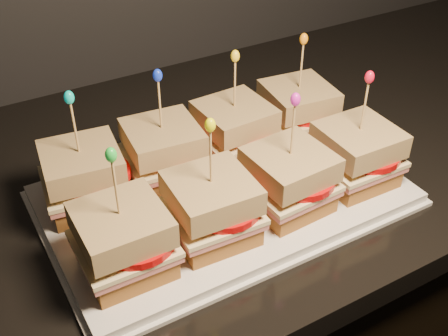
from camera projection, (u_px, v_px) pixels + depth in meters
granite_slab at (183, 176)px, 0.84m from camera, size 2.53×0.65×0.04m
platter at (224, 195)px, 0.76m from camera, size 0.46×0.29×0.02m
platter_rim at (224, 199)px, 0.76m from camera, size 0.48×0.30×0.01m
sandwich_0_bread_bot at (87, 195)px, 0.73m from camera, size 0.10×0.10×0.03m
sandwich_0_ham at (85, 184)px, 0.72m from camera, size 0.11×0.11×0.01m
sandwich_0_cheese at (84, 180)px, 0.71m from camera, size 0.12×0.11×0.01m
sandwich_0_tomato at (94, 175)px, 0.71m from camera, size 0.09×0.09×0.01m
sandwich_0_bread_top at (81, 162)px, 0.69m from camera, size 0.11×0.11×0.03m
sandwich_0_pick at (75, 131)px, 0.67m from camera, size 0.00×0.00×0.09m
sandwich_0_frill at (69, 97)px, 0.64m from camera, size 0.01×0.01×0.02m
sandwich_1_bread_bot at (165, 169)px, 0.77m from camera, size 0.10×0.10×0.03m
sandwich_1_ham at (164, 159)px, 0.76m from camera, size 0.11×0.11×0.01m
sandwich_1_cheese at (164, 155)px, 0.76m from camera, size 0.11×0.11×0.01m
sandwich_1_tomato at (173, 150)px, 0.75m from camera, size 0.09×0.09×0.01m
sandwich_1_bread_top at (162, 138)px, 0.74m from camera, size 0.10×0.10×0.03m
sandwich_1_pick at (160, 107)px, 0.71m from camera, size 0.00×0.00×0.09m
sandwich_1_frill at (158, 75)px, 0.69m from camera, size 0.01×0.01×0.02m
sandwich_2_bread_bot at (234, 147)px, 0.81m from camera, size 0.10×0.10×0.03m
sandwich_2_ham at (234, 137)px, 0.80m from camera, size 0.11×0.10×0.01m
sandwich_2_cheese at (234, 133)px, 0.80m from camera, size 0.11×0.10×0.01m
sandwich_2_tomato at (244, 128)px, 0.80m from camera, size 0.09×0.09×0.01m
sandwich_2_bread_top at (234, 116)px, 0.78m from camera, size 0.10×0.10×0.03m
sandwich_2_pick at (235, 87)px, 0.76m from camera, size 0.00×0.00×0.09m
sandwich_2_frill at (235, 56)px, 0.73m from camera, size 0.01×0.01×0.02m
sandwich_3_bread_bot at (296, 127)px, 0.86m from camera, size 0.10×0.10×0.03m
sandwich_3_ham at (297, 117)px, 0.85m from camera, size 0.11×0.11×0.01m
sandwich_3_cheese at (297, 113)px, 0.85m from camera, size 0.11×0.11×0.01m
sandwich_3_tomato at (306, 109)px, 0.84m from camera, size 0.09×0.09×0.01m
sandwich_3_bread_top at (299, 97)px, 0.83m from camera, size 0.10×0.10×0.03m
sandwich_3_pick at (301, 69)px, 0.80m from camera, size 0.00×0.00×0.09m
sandwich_3_frill at (304, 39)px, 0.78m from camera, size 0.01×0.01×0.02m
sandwich_4_bread_bot at (126, 259)px, 0.63m from camera, size 0.09×0.09×0.03m
sandwich_4_ham at (124, 248)px, 0.62m from camera, size 0.10×0.10×0.01m
sandwich_4_cheese at (124, 244)px, 0.62m from camera, size 0.10×0.10×0.01m
sandwich_4_tomato at (135, 238)px, 0.61m from camera, size 0.09×0.09×0.01m
sandwich_4_bread_top at (121, 225)px, 0.60m from camera, size 0.09×0.09×0.03m
sandwich_4_pick at (116, 191)px, 0.57m from camera, size 0.00×0.00×0.09m
sandwich_4_frill at (111, 155)px, 0.55m from camera, size 0.01×0.01×0.02m
sandwich_5_bread_bot at (212, 226)px, 0.68m from camera, size 0.10×0.10×0.03m
sandwich_5_ham at (212, 215)px, 0.67m from camera, size 0.11×0.10×0.01m
sandwich_5_cheese at (212, 211)px, 0.66m from camera, size 0.11×0.10×0.01m
sandwich_5_tomato at (223, 206)px, 0.66m from camera, size 0.09×0.09×0.01m
sandwich_5_bread_top at (211, 192)px, 0.65m from camera, size 0.10×0.10×0.03m
sandwich_5_pick at (211, 160)px, 0.62m from camera, size 0.00×0.00×0.09m
sandwich_5_frill at (210, 125)px, 0.59m from camera, size 0.01×0.01×0.02m
sandwich_6_bread_bot at (287, 197)px, 0.72m from camera, size 0.10×0.10×0.03m
sandwich_6_ham at (288, 187)px, 0.71m from camera, size 0.11×0.10×0.01m
sandwich_6_cheese at (288, 182)px, 0.71m from camera, size 0.11×0.10×0.01m
sandwich_6_tomato at (299, 177)px, 0.70m from camera, size 0.09×0.09×0.01m
sandwich_6_bread_top at (290, 164)px, 0.69m from camera, size 0.10×0.10×0.03m
sandwich_6_pick at (293, 133)px, 0.66m from camera, size 0.00×0.00×0.09m
sandwich_6_frill at (295, 99)px, 0.64m from camera, size 0.01×0.01×0.02m
sandwich_7_bread_bot at (354, 171)px, 0.77m from camera, size 0.09×0.09×0.03m
sandwich_7_ham at (355, 161)px, 0.76m from camera, size 0.10×0.10×0.01m
sandwich_7_cheese at (356, 157)px, 0.75m from camera, size 0.10×0.10×0.01m
sandwich_7_tomato at (367, 152)px, 0.75m from camera, size 0.09×0.09×0.01m
sandwich_7_bread_top at (359, 140)px, 0.74m from camera, size 0.10×0.10×0.03m
sandwich_7_pick at (364, 109)px, 0.71m from camera, size 0.00×0.00×0.09m
sandwich_7_frill at (370, 77)px, 0.68m from camera, size 0.01×0.01×0.02m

